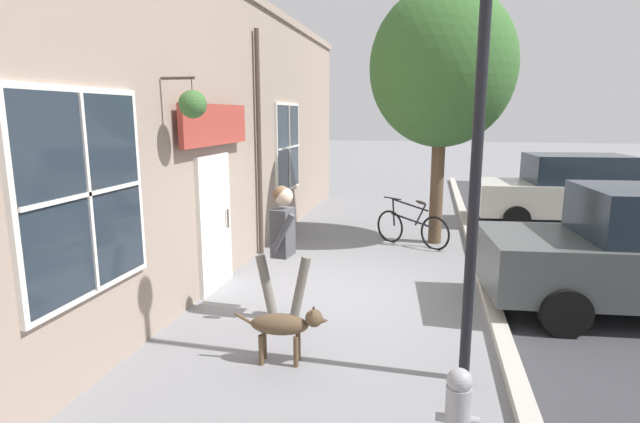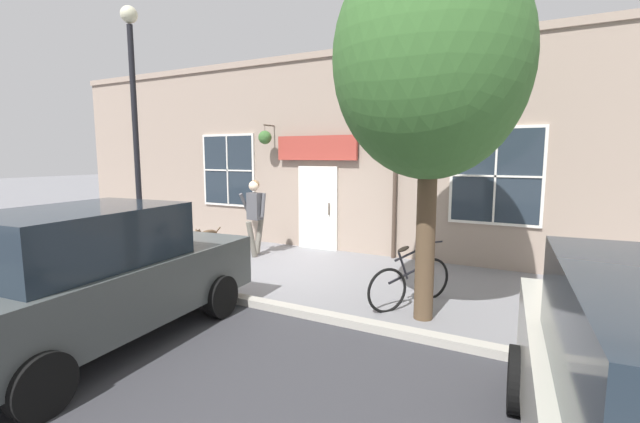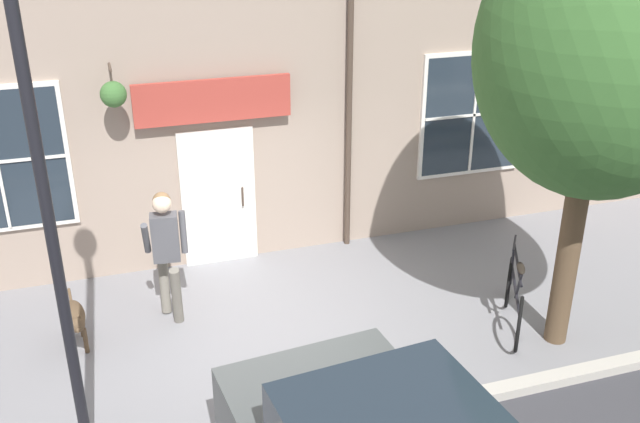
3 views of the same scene
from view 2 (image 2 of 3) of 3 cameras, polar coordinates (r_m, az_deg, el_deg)
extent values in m
plane|color=gray|center=(9.10, -5.84, -7.64)|extent=(90.00, 90.00, 0.00)
cube|color=#B2ADA3|center=(7.59, -14.56, -10.48)|extent=(0.20, 28.00, 0.12)
cube|color=gray|center=(10.80, 1.11, 7.42)|extent=(0.30, 18.00, 4.71)
cube|color=gray|center=(11.07, 1.14, 20.13)|extent=(0.42, 18.00, 0.16)
cube|color=white|center=(10.82, -0.24, 0.50)|extent=(0.10, 1.10, 2.10)
cube|color=#232D38|center=(10.80, -0.32, 0.22)|extent=(0.03, 0.90, 1.90)
cylinder|color=#47382D|center=(10.58, 1.18, 0.34)|extent=(0.03, 0.03, 0.30)
cube|color=#AD3D33|center=(10.65, -0.51, 8.47)|extent=(0.08, 2.20, 0.60)
cylinder|color=#47382D|center=(9.87, 9.99, 5.93)|extent=(0.09, 0.09, 4.24)
cylinder|color=#47382D|center=(11.29, -6.83, 11.33)|extent=(0.44, 0.04, 0.04)
cylinder|color=#47382D|center=(11.13, -7.36, 10.44)|extent=(0.01, 0.01, 0.34)
cone|color=#2D2823|center=(11.12, -7.34, 9.31)|extent=(0.32, 0.32, 0.18)
sphere|color=#3D6B33|center=(11.12, -7.35, 9.78)|extent=(0.34, 0.34, 0.34)
cube|color=white|center=(12.40, -12.07, 5.40)|extent=(0.08, 1.82, 2.02)
cube|color=#232D38|center=(12.38, -12.16, 5.40)|extent=(0.03, 1.70, 1.90)
cube|color=white|center=(12.36, -12.23, 5.39)|extent=(0.04, 0.04, 1.90)
cube|color=white|center=(12.36, -12.23, 5.39)|extent=(0.04, 1.70, 0.04)
cube|color=white|center=(9.47, 22.38, 4.40)|extent=(0.08, 1.82, 2.02)
cube|color=#232D38|center=(9.44, 22.36, 4.39)|extent=(0.03, 1.70, 1.90)
cube|color=white|center=(9.42, 22.35, 4.39)|extent=(0.04, 0.04, 1.90)
cube|color=white|center=(9.42, 22.35, 4.39)|extent=(0.04, 1.70, 0.04)
cylinder|color=#6B665B|center=(10.06, -9.10, -3.69)|extent=(0.32, 0.17, 0.88)
cylinder|color=#6B665B|center=(10.46, -8.12, -3.24)|extent=(0.32, 0.17, 0.88)
cube|color=#4C4C51|center=(10.15, -8.69, 0.70)|extent=(0.26, 0.36, 0.63)
sphere|color=beige|center=(10.09, -8.82, 3.39)|extent=(0.24, 0.24, 0.24)
sphere|color=brown|center=(10.11, -8.70, 3.53)|extent=(0.23, 0.23, 0.23)
cylinder|color=#4C4C51|center=(10.01, -7.58, 0.84)|extent=(0.17, 0.10, 0.57)
cylinder|color=#4C4C51|center=(10.23, -10.01, 1.05)|extent=(0.34, 0.12, 0.52)
ellipsoid|color=brown|center=(10.80, -14.71, -3.00)|extent=(0.66, 0.32, 0.23)
cylinder|color=brown|center=(10.66, -14.97, -4.66)|extent=(0.06, 0.06, 0.34)
cylinder|color=brown|center=(10.75, -15.61, -4.57)|extent=(0.06, 0.06, 0.34)
cylinder|color=brown|center=(10.96, -13.73, -4.28)|extent=(0.06, 0.06, 0.34)
cylinder|color=brown|center=(11.05, -14.37, -4.21)|extent=(0.06, 0.06, 0.34)
sphere|color=brown|center=(10.49, -15.99, -2.86)|extent=(0.19, 0.19, 0.19)
cone|color=brown|center=(10.41, -16.37, -3.07)|extent=(0.11, 0.10, 0.09)
cone|color=brown|center=(10.45, -15.76, -2.39)|extent=(0.06, 0.06, 0.07)
cone|color=brown|center=(10.51, -16.19, -2.35)|extent=(0.06, 0.06, 0.07)
cylinder|color=brown|center=(11.11, -13.46, -2.41)|extent=(0.21, 0.06, 0.14)
cylinder|color=brown|center=(6.29, 13.92, -2.45)|extent=(0.27, 0.27, 2.62)
ellipsoid|color=#38662D|center=(6.32, 14.62, 18.83)|extent=(2.92, 2.63, 3.21)
sphere|color=#38662D|center=(6.55, 17.73, 13.79)|extent=(1.36, 1.36, 1.36)
torus|color=black|center=(7.43, 14.65, -8.69)|extent=(0.60, 0.45, 0.70)
torus|color=black|center=(6.68, 8.94, -10.38)|extent=(0.60, 0.45, 0.70)
cylinder|color=black|center=(6.99, 12.00, -7.93)|extent=(0.90, 0.45, 0.23)
cylinder|color=black|center=(6.82, 11.01, -7.07)|extent=(0.24, 0.14, 0.47)
cylinder|color=black|center=(6.95, 12.34, -5.31)|extent=(0.76, 0.38, 0.19)
cylinder|color=black|center=(7.29, 14.34, -6.39)|extent=(0.09, 0.07, 0.58)
cylinder|color=black|center=(7.25, 14.60, -4.04)|extent=(0.39, 0.29, 0.03)
ellipsoid|color=black|center=(6.76, 11.06, -4.94)|extent=(0.27, 0.19, 0.10)
cube|color=#474C4C|center=(6.13, -27.51, -9.29)|extent=(4.44, 2.14, 0.76)
cube|color=#1E2833|center=(5.84, -29.57, -2.96)|extent=(2.37, 1.75, 0.68)
cylinder|color=black|center=(7.71, -23.78, -8.66)|extent=(0.63, 0.24, 0.62)
cylinder|color=black|center=(6.57, -13.06, -10.99)|extent=(0.63, 0.24, 0.62)
cylinder|color=black|center=(4.86, -33.12, -18.86)|extent=(0.63, 0.24, 0.62)
cylinder|color=black|center=(4.63, 24.95, -19.69)|extent=(0.63, 0.24, 0.62)
cylinder|color=black|center=(9.24, -23.25, 7.20)|extent=(0.11, 0.11, 4.84)
sphere|color=beige|center=(9.61, -24.12, 22.85)|extent=(0.32, 0.32, 0.32)
cylinder|color=#99999E|center=(10.55, -26.35, -4.55)|extent=(0.20, 0.20, 0.62)
sphere|color=#99999E|center=(10.49, -26.46, -2.62)|extent=(0.20, 0.20, 0.20)
cylinder|color=#99999E|center=(10.48, -26.89, -4.48)|extent=(0.10, 0.07, 0.07)
cylinder|color=#99999E|center=(10.61, -25.83, -4.28)|extent=(0.10, 0.07, 0.07)
camera|label=1|loc=(13.69, -34.92, 7.56)|focal=28.00mm
camera|label=3|loc=(7.30, -67.20, 25.96)|focal=40.00mm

